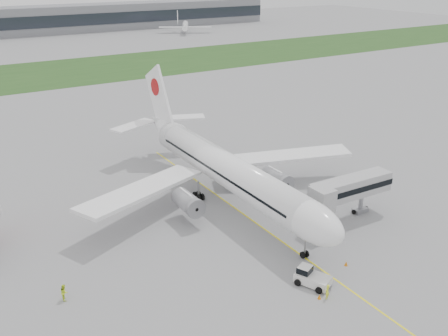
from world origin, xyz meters
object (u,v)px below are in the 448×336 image
airliner (223,166)px  ground_crew_near (327,292)px  jet_bridge (347,189)px  pushback_tug (311,277)px

airliner → ground_crew_near: bearing=-96.9°
airliner → ground_crew_near: size_ratio=30.01×
jet_bridge → ground_crew_near: bearing=-138.2°
pushback_tug → jet_bridge: jet_bridge is taller
jet_bridge → ground_crew_near: size_ratio=7.96×
airliner → jet_bridge: (11.56, -15.08, -0.78)m
airliner → pushback_tug: 25.16m
pushback_tug → ground_crew_near: (-0.29, -3.13, -0.04)m
pushback_tug → ground_crew_near: pushback_tug is taller
airliner → jet_bridge: bearing=-52.5°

